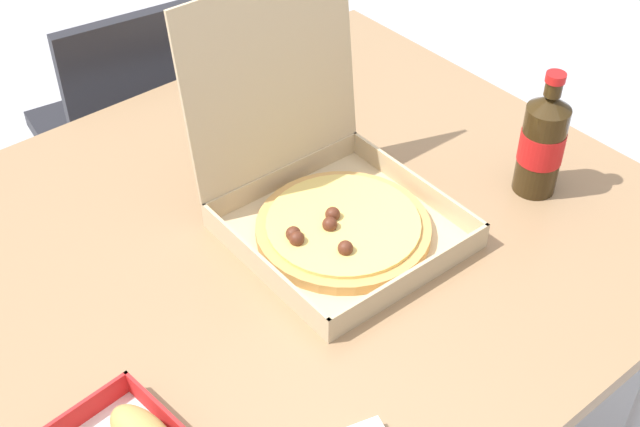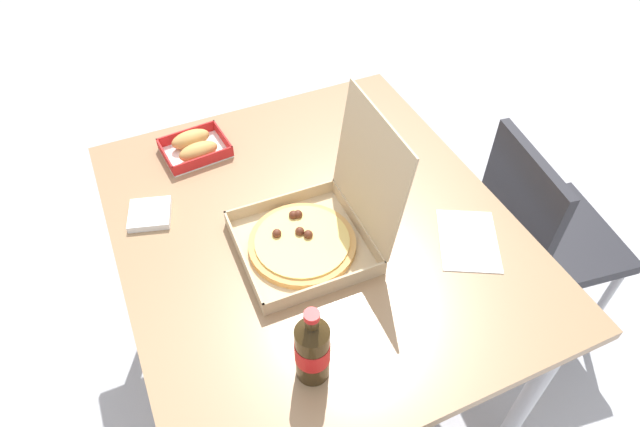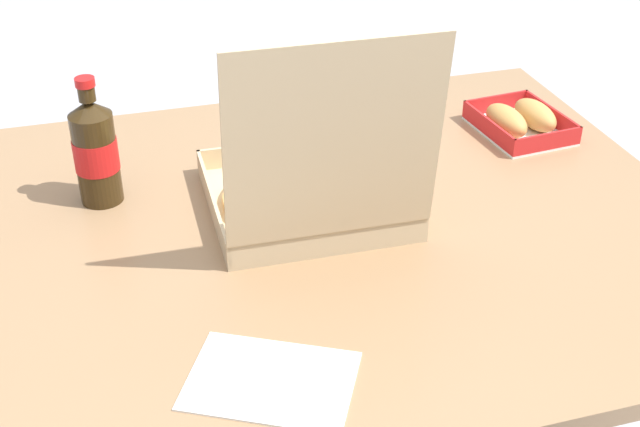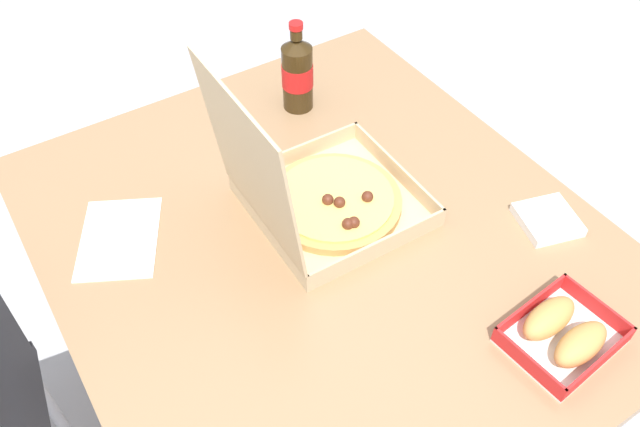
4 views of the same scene
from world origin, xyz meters
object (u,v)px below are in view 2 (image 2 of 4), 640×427
object	(u,v)px
bread_side_box	(195,146)
napkin_pile	(150,214)
cola_bottle	(312,349)
pizza_box_open	(314,231)
chair	(539,232)
paper_menu	(468,240)

from	to	relation	value
bread_side_box	napkin_pile	size ratio (longest dim) A/B	1.85
bread_side_box	cola_bottle	distance (m)	0.81
bread_side_box	napkin_pile	xyz separation A→B (m)	(0.21, -0.18, -0.02)
pizza_box_open	cola_bottle	world-z (taller)	pizza_box_open
chair	paper_menu	size ratio (longest dim) A/B	3.95
chair	pizza_box_open	world-z (taller)	pizza_box_open
paper_menu	bread_side_box	bearing A→B (deg)	-110.94
paper_menu	napkin_pile	distance (m)	0.86
chair	napkin_pile	world-z (taller)	chair
chair	pizza_box_open	bearing A→B (deg)	-94.43
bread_side_box	paper_menu	world-z (taller)	bread_side_box
chair	bread_side_box	world-z (taller)	chair
pizza_box_open	cola_bottle	distance (m)	0.36
pizza_box_open	bread_side_box	world-z (taller)	pizza_box_open
cola_bottle	paper_menu	distance (m)	0.56
pizza_box_open	bread_side_box	xyz separation A→B (m)	(-0.48, -0.18, -0.02)
bread_side_box	cola_bottle	world-z (taller)	cola_bottle
bread_side_box	cola_bottle	bearing A→B (deg)	2.64
cola_bottle	napkin_pile	distance (m)	0.64
pizza_box_open	napkin_pile	xyz separation A→B (m)	(-0.27, -0.37, -0.04)
paper_menu	pizza_box_open	bearing A→B (deg)	-84.90
bread_side_box	paper_menu	size ratio (longest dim) A/B	0.97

